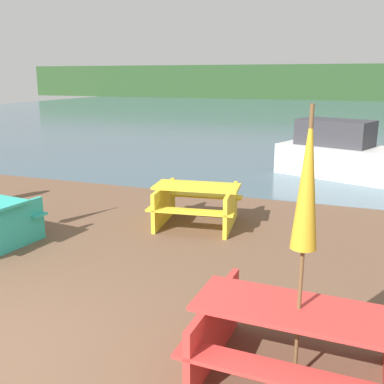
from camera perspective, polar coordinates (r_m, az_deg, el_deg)
water at (r=35.04m, az=14.84°, el=9.63°), size 60.00×50.00×0.00m
far_treeline at (r=54.88m, az=17.16°, el=13.18°), size 80.00×1.60×4.00m
picnic_table_red at (r=4.33m, az=13.20°, el=-17.39°), size 1.91×1.45×0.72m
picnic_table_yellow at (r=8.32m, az=0.60°, el=-1.21°), size 1.71×1.57×0.76m
umbrella_gold at (r=3.79m, az=14.43°, el=1.16°), size 0.23×0.23×2.50m
boat at (r=12.97m, az=20.06°, el=4.20°), size 4.68×2.99×1.54m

